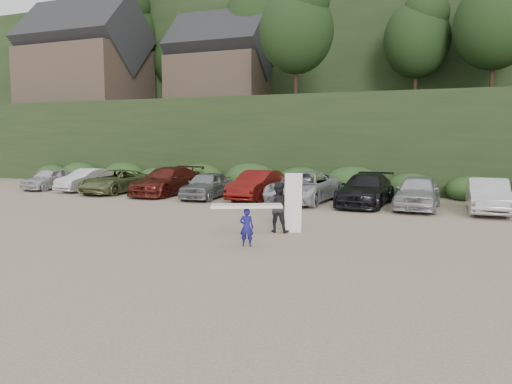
% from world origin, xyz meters
% --- Properties ---
extents(ground, '(120.00, 120.00, 0.00)m').
position_xyz_m(ground, '(0.00, 0.00, 0.00)').
color(ground, tan).
rests_on(ground, ground).
extents(hillside_backdrop, '(90.00, 41.50, 28.00)m').
position_xyz_m(hillside_backdrop, '(-0.26, 35.93, 11.22)').
color(hillside_backdrop, black).
rests_on(hillside_backdrop, ground).
extents(parked_cars, '(33.99, 6.00, 1.61)m').
position_xyz_m(parked_cars, '(-0.40, 10.12, 0.76)').
color(parked_cars, silver).
rests_on(parked_cars, ground).
extents(child_surfer, '(2.25, 1.50, 1.32)m').
position_xyz_m(child_surfer, '(1.08, -0.46, 0.90)').
color(child_surfer, navy).
rests_on(child_surfer, ground).
extents(adult_surfer, '(1.36, 0.74, 2.14)m').
position_xyz_m(adult_surfer, '(1.22, 2.12, 0.92)').
color(adult_surfer, black).
rests_on(adult_surfer, ground).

